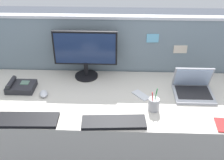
{
  "coord_description": "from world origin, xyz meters",
  "views": [
    {
      "loc": [
        0.07,
        -1.81,
        1.99
      ],
      "look_at": [
        0.0,
        0.05,
        0.88
      ],
      "focal_mm": 45.01,
      "sensor_mm": 36.0,
      "label": 1
    }
  ],
  "objects": [
    {
      "name": "desk_phone",
      "position": [
        -0.74,
        0.08,
        0.78
      ],
      "size": [
        0.22,
        0.18,
        0.08
      ],
      "color": "#232328",
      "rests_on": "desk"
    },
    {
      "name": "keyboard_main",
      "position": [
        -0.58,
        -0.32,
        0.77
      ],
      "size": [
        0.46,
        0.17,
        0.02
      ],
      "primitive_type": "cube",
      "rotation": [
        0.0,
        0.0,
        0.03
      ],
      "color": "black",
      "rests_on": "desk"
    },
    {
      "name": "cubicle_divider",
      "position": [
        0.0,
        0.45,
        0.63
      ],
      "size": [
        2.4,
        0.08,
        1.26
      ],
      "color": "slate",
      "rests_on": "ground_plane"
    },
    {
      "name": "desktop_monitor",
      "position": [
        -0.23,
        0.31,
        0.99
      ],
      "size": [
        0.53,
        0.2,
        0.42
      ],
      "color": "black",
      "rests_on": "desk"
    },
    {
      "name": "cell_phone_silver_slab",
      "position": [
        0.23,
        0.02,
        0.76
      ],
      "size": [
        0.15,
        0.16,
        0.01
      ],
      "primitive_type": "cube",
      "rotation": [
        0.0,
        0.0,
        0.68
      ],
      "color": "#B7BAC1",
      "rests_on": "desk"
    },
    {
      "name": "laptop",
      "position": [
        0.64,
        0.08,
        0.8
      ],
      "size": [
        0.3,
        0.27,
        0.21
      ],
      "color": "#9EA0A8",
      "rests_on": "desk"
    },
    {
      "name": "pen_cup",
      "position": [
        0.31,
        -0.16,
        0.81
      ],
      "size": [
        0.08,
        0.08,
        0.17
      ],
      "color": "#99999E",
      "rests_on": "desk"
    },
    {
      "name": "cell_phone_red_case",
      "position": [
        0.75,
        -0.32,
        0.76
      ],
      "size": [
        0.08,
        0.15,
        0.01
      ],
      "primitive_type": "cube",
      "rotation": [
        0.0,
        0.0,
        -0.07
      ],
      "color": "#B22323",
      "rests_on": "desk"
    },
    {
      "name": "desk",
      "position": [
        0.0,
        0.0,
        0.38
      ],
      "size": [
        2.29,
        0.81,
        0.76
      ],
      "primitive_type": "cube",
      "color": "#ADA89E",
      "rests_on": "ground_plane"
    },
    {
      "name": "keyboard_spare",
      "position": [
        0.03,
        -0.32,
        0.77
      ],
      "size": [
        0.44,
        0.17,
        0.02
      ],
      "primitive_type": "cube",
      "rotation": [
        0.0,
        0.0,
        0.06
      ],
      "color": "black",
      "rests_on": "desk"
    },
    {
      "name": "computer_mouse_right_hand",
      "position": [
        -0.53,
        -0.01,
        0.77
      ],
      "size": [
        0.09,
        0.11,
        0.03
      ],
      "primitive_type": "ellipsoid",
      "rotation": [
        0.0,
        0.0,
        0.29
      ],
      "color": "#B2B5BC",
      "rests_on": "desk"
    }
  ]
}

